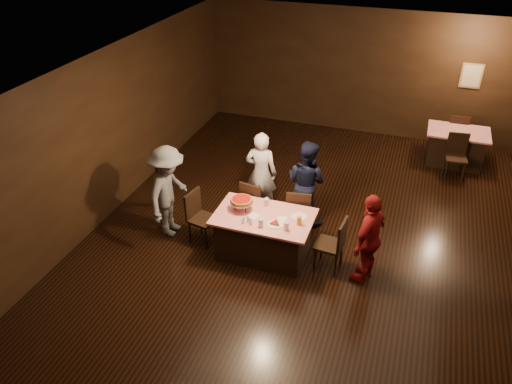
% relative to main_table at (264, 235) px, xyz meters
% --- Properties ---
extents(room, '(10.00, 10.04, 3.02)m').
position_rel_main_table_xyz_m(room, '(0.87, 0.50, 1.75)').
color(room, black).
rests_on(room, ground).
extents(main_table, '(1.60, 1.00, 0.77)m').
position_rel_main_table_xyz_m(main_table, '(0.00, 0.00, 0.00)').
color(main_table, red).
rests_on(main_table, ground).
extents(back_table, '(1.30, 0.90, 0.77)m').
position_rel_main_table_xyz_m(back_table, '(3.00, 4.48, 0.00)').
color(back_table, '#B70C19').
rests_on(back_table, ground).
extents(chair_far_left, '(0.50, 0.50, 0.95)m').
position_rel_main_table_xyz_m(chair_far_left, '(-0.40, 0.75, 0.09)').
color(chair_far_left, black).
rests_on(chair_far_left, ground).
extents(chair_far_right, '(0.48, 0.48, 0.95)m').
position_rel_main_table_xyz_m(chair_far_right, '(0.40, 0.75, 0.09)').
color(chair_far_right, black).
rests_on(chair_far_right, ground).
extents(chair_end_left, '(0.49, 0.49, 0.95)m').
position_rel_main_table_xyz_m(chair_end_left, '(-1.10, -0.00, 0.09)').
color(chair_end_left, black).
rests_on(chair_end_left, ground).
extents(chair_end_right, '(0.46, 0.46, 0.95)m').
position_rel_main_table_xyz_m(chair_end_right, '(1.10, 0.00, 0.09)').
color(chair_end_right, black).
rests_on(chair_end_right, ground).
extents(chair_back_near, '(0.47, 0.47, 0.95)m').
position_rel_main_table_xyz_m(chair_back_near, '(3.00, 3.78, 0.09)').
color(chair_back_near, black).
rests_on(chair_back_near, ground).
extents(chair_back_far, '(0.43, 0.43, 0.95)m').
position_rel_main_table_xyz_m(chair_back_far, '(3.00, 5.08, 0.09)').
color(chair_back_far, black).
rests_on(chair_back_far, ground).
extents(diner_white_jacket, '(0.62, 0.43, 1.62)m').
position_rel_main_table_xyz_m(diner_white_jacket, '(-0.46, 1.24, 0.43)').
color(diner_white_jacket, silver).
rests_on(diner_white_jacket, ground).
extents(diner_navy_hoodie, '(0.94, 0.84, 1.59)m').
position_rel_main_table_xyz_m(diner_navy_hoodie, '(0.39, 1.23, 0.41)').
color(diner_navy_hoodie, black).
rests_on(diner_navy_hoodie, ground).
extents(diner_grey_knit, '(0.63, 1.09, 1.69)m').
position_rel_main_table_xyz_m(diner_grey_knit, '(-1.74, 0.06, 0.46)').
color(diner_grey_knit, slate).
rests_on(diner_grey_knit, ground).
extents(diner_red_shirt, '(0.64, 0.97, 1.54)m').
position_rel_main_table_xyz_m(diner_red_shirt, '(1.70, -0.06, 0.38)').
color(diner_red_shirt, maroon).
rests_on(diner_red_shirt, ground).
extents(pizza_stand, '(0.38, 0.38, 0.22)m').
position_rel_main_table_xyz_m(pizza_stand, '(-0.40, 0.05, 0.57)').
color(pizza_stand, black).
rests_on(pizza_stand, main_table).
extents(plate_with_slice, '(0.25, 0.25, 0.06)m').
position_rel_main_table_xyz_m(plate_with_slice, '(0.25, -0.18, 0.41)').
color(plate_with_slice, white).
rests_on(plate_with_slice, main_table).
extents(plate_empty, '(0.25, 0.25, 0.01)m').
position_rel_main_table_xyz_m(plate_empty, '(0.55, 0.15, 0.39)').
color(plate_empty, white).
rests_on(plate_empty, main_table).
extents(glass_front_left, '(0.08, 0.08, 0.14)m').
position_rel_main_table_xyz_m(glass_front_left, '(0.05, -0.30, 0.46)').
color(glass_front_left, silver).
rests_on(glass_front_left, main_table).
extents(glass_front_right, '(0.08, 0.08, 0.14)m').
position_rel_main_table_xyz_m(glass_front_right, '(0.45, -0.25, 0.46)').
color(glass_front_right, silver).
rests_on(glass_front_right, main_table).
extents(glass_amber, '(0.08, 0.08, 0.14)m').
position_rel_main_table_xyz_m(glass_amber, '(0.60, -0.05, 0.46)').
color(glass_amber, '#BF7F26').
rests_on(glass_amber, main_table).
extents(glass_back, '(0.08, 0.08, 0.14)m').
position_rel_main_table_xyz_m(glass_back, '(-0.05, 0.30, 0.46)').
color(glass_back, silver).
rests_on(glass_back, main_table).
extents(condiments, '(0.17, 0.10, 0.09)m').
position_rel_main_table_xyz_m(condiments, '(-0.18, -0.28, 0.43)').
color(condiments, silver).
rests_on(condiments, main_table).
extents(napkin_center, '(0.19, 0.19, 0.01)m').
position_rel_main_table_xyz_m(napkin_center, '(0.30, -0.00, 0.39)').
color(napkin_center, white).
rests_on(napkin_center, main_table).
extents(napkin_left, '(0.21, 0.21, 0.01)m').
position_rel_main_table_xyz_m(napkin_left, '(-0.15, -0.05, 0.39)').
color(napkin_left, white).
rests_on(napkin_left, main_table).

